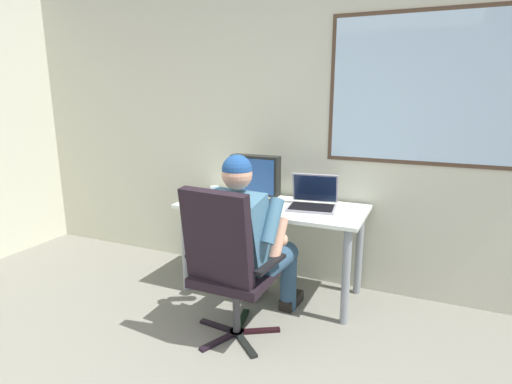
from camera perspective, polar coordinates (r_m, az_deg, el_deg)
The scene contains 7 objects.
wall_rear at distance 3.35m, azimuth 9.56°, elevation 8.80°, with size 5.93×0.08×2.57m.
desk at distance 3.22m, azimuth 2.16°, elevation -3.67°, with size 1.42×0.63×0.72m.
office_chair at distance 2.57m, azimuth -4.10°, elevation -9.30°, with size 0.59×0.58×1.03m.
person_seated at distance 2.76m, azimuth -1.11°, elevation -6.38°, with size 0.55×0.82×1.20m.
crt_monitor at distance 3.24m, azimuth -0.09°, elevation 2.03°, with size 0.39×0.24×0.37m.
laptop at distance 3.15m, azimuth 7.89°, elevation -0.91°, with size 0.39×0.36×0.24m.
wine_glass at distance 3.22m, azimuth -5.73°, elevation -0.00°, with size 0.07×0.07×0.14m.
Camera 1 is at (0.86, -0.58, 1.57)m, focal length 29.00 mm.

